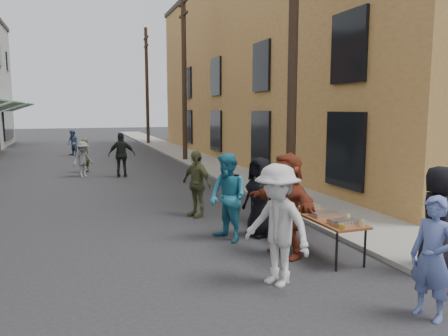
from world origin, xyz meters
TOP-DOWN VIEW (x-y plane):
  - ground at (0.00, 0.00)m, footprint 120.00×120.00m
  - sidewalk at (5.00, 15.00)m, footprint 2.20×60.00m
  - building_ochre at (11.10, 14.00)m, footprint 10.00×28.00m
  - utility_pole_near at (4.30, 3.00)m, footprint 0.26×0.26m
  - utility_pole_mid at (4.30, 15.00)m, footprint 0.26×0.26m
  - utility_pole_far at (4.30, 27.00)m, footprint 0.26×0.26m
  - serving_table at (3.11, 0.35)m, footprint 0.70×4.00m
  - catering_tray_sausage at (3.11, -1.30)m, footprint 0.50×0.33m
  - catering_tray_foil_b at (3.11, -0.65)m, footprint 0.50×0.33m
  - catering_tray_buns at (3.11, 0.05)m, footprint 0.50×0.33m
  - catering_tray_foil_d at (3.11, 0.75)m, footprint 0.50×0.33m
  - catering_tray_buns_end at (3.11, 1.45)m, footprint 0.50×0.33m
  - condiment_jar_a at (2.89, -1.60)m, footprint 0.07×0.07m
  - condiment_jar_b at (2.89, -1.50)m, footprint 0.07×0.07m
  - condiment_jar_c at (2.89, -1.40)m, footprint 0.07×0.07m
  - cup_stack at (3.31, -1.55)m, footprint 0.08×0.08m
  - guest_front_a at (2.42, 0.87)m, footprint 0.81×0.99m
  - guest_front_b at (3.04, -3.39)m, footprint 0.54×0.69m
  - guest_front_c at (1.65, 0.76)m, footprint 0.96×1.09m
  - guest_front_d at (1.60, -1.69)m, footprint 1.17×1.44m
  - guest_front_e at (1.60, 3.03)m, footprint 0.83×1.09m
  - guest_queue_back at (2.38, -0.49)m, footprint 0.94×1.91m
  - server at (4.35, -2.14)m, footprint 0.86×1.00m
  - passerby_left at (-1.02, 10.98)m, footprint 1.09×0.98m
  - passerby_mid at (0.49, 10.42)m, footprint 1.13×0.60m
  - passerby_right at (-0.92, 12.30)m, footprint 0.65×0.66m
  - passerby_far at (-1.38, 19.79)m, footprint 0.91×0.95m

SIDE VIEW (x-z plane):
  - ground at x=0.00m, z-range 0.00..0.00m
  - sidewalk at x=5.00m, z-range 0.00..0.10m
  - serving_table at x=3.11m, z-range 0.34..1.09m
  - passerby_left at x=-1.02m, z-range 0.00..1.46m
  - passerby_right at x=-0.92m, z-range 0.00..1.53m
  - passerby_far at x=-1.38m, z-range 0.00..1.54m
  - catering_tray_sausage at x=3.11m, z-range 0.75..0.83m
  - catering_tray_foil_b at x=3.11m, z-range 0.75..0.83m
  - catering_tray_buns at x=3.11m, z-range 0.75..0.83m
  - catering_tray_foil_d at x=3.11m, z-range 0.75..0.83m
  - catering_tray_buns_end at x=3.11m, z-range 0.75..0.83m
  - condiment_jar_a at x=2.89m, z-range 0.75..0.83m
  - condiment_jar_b at x=2.89m, z-range 0.75..0.83m
  - condiment_jar_c at x=2.89m, z-range 0.75..0.83m
  - cup_stack at x=3.31m, z-range 0.75..0.87m
  - guest_front_b at x=3.04m, z-range 0.00..1.66m
  - guest_front_e at x=1.60m, z-range 0.00..1.73m
  - guest_front_a at x=2.42m, z-range 0.00..1.75m
  - passerby_mid at x=0.49m, z-range 0.00..1.83m
  - guest_front_c at x=1.65m, z-range 0.00..1.87m
  - guest_front_d at x=1.60m, z-range 0.00..1.94m
  - server at x=4.35m, z-range 0.10..1.84m
  - guest_queue_back at x=2.38m, z-range 0.00..1.98m
  - utility_pole_near at x=4.30m, z-range 0.00..9.00m
  - utility_pole_mid at x=4.30m, z-range 0.00..9.00m
  - utility_pole_far at x=4.30m, z-range 0.00..9.00m
  - building_ochre at x=11.10m, z-range 0.00..10.00m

